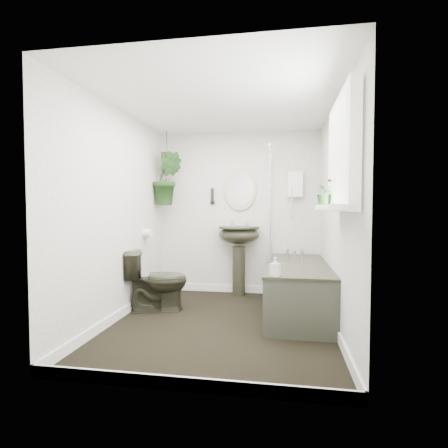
# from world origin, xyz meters

# --- Properties ---
(floor) EXTENTS (2.30, 2.80, 0.02)m
(floor) POSITION_xyz_m (0.00, 0.00, -0.01)
(floor) COLOR black
(floor) RESTS_ON ground
(ceiling) EXTENTS (2.30, 2.80, 0.02)m
(ceiling) POSITION_xyz_m (0.00, 0.00, 2.31)
(ceiling) COLOR white
(ceiling) RESTS_ON ground
(wall_back) EXTENTS (2.30, 0.02, 2.30)m
(wall_back) POSITION_xyz_m (0.00, 1.41, 1.15)
(wall_back) COLOR white
(wall_back) RESTS_ON ground
(wall_front) EXTENTS (2.30, 0.02, 2.30)m
(wall_front) POSITION_xyz_m (0.00, -1.41, 1.15)
(wall_front) COLOR white
(wall_front) RESTS_ON ground
(wall_left) EXTENTS (0.02, 2.80, 2.30)m
(wall_left) POSITION_xyz_m (-1.16, 0.00, 1.15)
(wall_left) COLOR white
(wall_left) RESTS_ON ground
(wall_right) EXTENTS (0.02, 2.80, 2.30)m
(wall_right) POSITION_xyz_m (1.16, 0.00, 1.15)
(wall_right) COLOR white
(wall_right) RESTS_ON ground
(skirting) EXTENTS (2.30, 2.80, 0.10)m
(skirting) POSITION_xyz_m (0.00, 0.00, 0.05)
(skirting) COLOR white
(skirting) RESTS_ON floor
(bathtub) EXTENTS (0.72, 1.72, 0.58)m
(bathtub) POSITION_xyz_m (0.80, 0.50, 0.29)
(bathtub) COLOR black
(bathtub) RESTS_ON floor
(bath_screen) EXTENTS (0.04, 0.72, 1.40)m
(bath_screen) POSITION_xyz_m (0.47, 0.99, 1.28)
(bath_screen) COLOR silver
(bath_screen) RESTS_ON bathtub
(shower_box) EXTENTS (0.20, 0.10, 0.35)m
(shower_box) POSITION_xyz_m (0.80, 1.34, 1.55)
(shower_box) COLOR white
(shower_box) RESTS_ON wall_back
(oval_mirror) EXTENTS (0.46, 0.03, 0.62)m
(oval_mirror) POSITION_xyz_m (0.03, 1.37, 1.50)
(oval_mirror) COLOR #C6BC86
(oval_mirror) RESTS_ON wall_back
(wall_sconce) EXTENTS (0.04, 0.04, 0.22)m
(wall_sconce) POSITION_xyz_m (-0.37, 1.36, 1.40)
(wall_sconce) COLOR black
(wall_sconce) RESTS_ON wall_back
(toilet_roll_holder) EXTENTS (0.11, 0.11, 0.11)m
(toilet_roll_holder) POSITION_xyz_m (-1.10, 0.70, 0.90)
(toilet_roll_holder) COLOR white
(toilet_roll_holder) RESTS_ON wall_left
(window_recess) EXTENTS (0.08, 1.00, 0.90)m
(window_recess) POSITION_xyz_m (1.09, -0.70, 1.65)
(window_recess) COLOR white
(window_recess) RESTS_ON wall_right
(window_sill) EXTENTS (0.18, 1.00, 0.04)m
(window_sill) POSITION_xyz_m (1.02, -0.70, 1.23)
(window_sill) COLOR white
(window_sill) RESTS_ON wall_right
(window_blinds) EXTENTS (0.01, 0.86, 0.76)m
(window_blinds) POSITION_xyz_m (1.04, -0.70, 1.65)
(window_blinds) COLOR white
(window_blinds) RESTS_ON wall_right
(toilet) EXTENTS (0.80, 0.59, 0.73)m
(toilet) POSITION_xyz_m (-0.85, 0.36, 0.36)
(toilet) COLOR black
(toilet) RESTS_ON floor
(pedestal_sink) EXTENTS (0.67, 0.61, 0.98)m
(pedestal_sink) POSITION_xyz_m (0.03, 1.24, 0.49)
(pedestal_sink) COLOR black
(pedestal_sink) RESTS_ON floor
(sill_plant) EXTENTS (0.25, 0.24, 0.22)m
(sill_plant) POSITION_xyz_m (0.99, -0.43, 1.36)
(sill_plant) COLOR black
(sill_plant) RESTS_ON window_sill
(hanging_plant) EXTENTS (0.47, 0.41, 0.73)m
(hanging_plant) POSITION_xyz_m (-0.97, 1.12, 1.63)
(hanging_plant) COLOR black
(hanging_plant) RESTS_ON ceiling
(soap_bottle) EXTENTS (0.11, 0.11, 0.18)m
(soap_bottle) POSITION_xyz_m (0.56, -0.29, 0.67)
(soap_bottle) COLOR #282525
(soap_bottle) RESTS_ON bathtub
(hanging_pot) EXTENTS (0.16, 0.16, 0.12)m
(hanging_pot) POSITION_xyz_m (-0.97, 1.12, 1.94)
(hanging_pot) COLOR #3D3321
(hanging_pot) RESTS_ON ceiling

